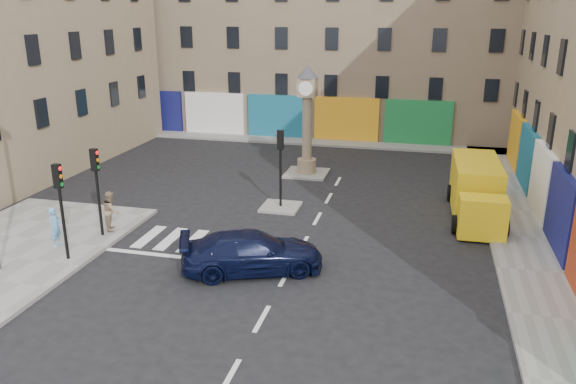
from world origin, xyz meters
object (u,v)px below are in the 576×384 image
at_px(traffic_light_left_near, 60,197).
at_px(clock_pillar, 307,114).
at_px(navy_sedan, 252,252).
at_px(pedestrian_blue, 55,227).
at_px(yellow_van, 476,190).
at_px(traffic_light_island, 280,156).
at_px(traffic_light_left_far, 97,178).
at_px(pedestrian_tan, 111,211).

distance_m(traffic_light_left_near, clock_pillar, 15.19).
relative_size(navy_sedan, pedestrian_blue, 3.24).
height_order(yellow_van, pedestrian_blue, yellow_van).
relative_size(traffic_light_left_near, clock_pillar, 0.61).
bearing_deg(yellow_van, traffic_light_island, -172.95).
xyz_separation_m(clock_pillar, yellow_van, (9.00, -4.71, -2.34)).
relative_size(clock_pillar, pedestrian_blue, 3.84).
relative_size(clock_pillar, yellow_van, 0.91).
relative_size(traffic_light_left_far, navy_sedan, 0.72).
bearing_deg(yellow_van, pedestrian_tan, -159.51).
relative_size(traffic_light_island, navy_sedan, 0.72).
relative_size(traffic_light_left_near, navy_sedan, 0.72).
bearing_deg(navy_sedan, traffic_light_island, -16.45).
xyz_separation_m(traffic_light_left_near, pedestrian_blue, (-1.15, 0.99, -1.68)).
distance_m(traffic_light_left_far, pedestrian_blue, 2.47).
relative_size(pedestrian_blue, pedestrian_tan, 0.93).
xyz_separation_m(traffic_light_left_far, pedestrian_tan, (0.09, 0.67, -1.62)).
bearing_deg(pedestrian_tan, pedestrian_blue, 122.95).
height_order(traffic_light_island, clock_pillar, clock_pillar).
bearing_deg(pedestrian_blue, pedestrian_tan, -30.50).
bearing_deg(traffic_light_left_near, yellow_van, 30.70).
distance_m(clock_pillar, navy_sedan, 13.16).
bearing_deg(traffic_light_island, yellow_van, 8.12).
bearing_deg(traffic_light_left_near, navy_sedan, 7.74).
bearing_deg(traffic_light_left_near, clock_pillar, 65.45).
bearing_deg(navy_sedan, traffic_light_left_near, 75.35).
height_order(yellow_van, pedestrian_tan, yellow_van).
relative_size(traffic_light_left_near, traffic_light_left_far, 1.00).
bearing_deg(navy_sedan, pedestrian_blue, 67.33).
xyz_separation_m(traffic_light_left_near, pedestrian_tan, (0.09, 3.07, -1.62)).
height_order(clock_pillar, pedestrian_blue, clock_pillar).
xyz_separation_m(yellow_van, pedestrian_tan, (-15.21, -6.01, -0.21)).
relative_size(navy_sedan, pedestrian_tan, 3.02).
bearing_deg(pedestrian_tan, traffic_light_island, -79.00).
height_order(traffic_light_left_far, navy_sedan, traffic_light_left_far).
bearing_deg(traffic_light_left_far, clock_pillar, 61.06).
distance_m(clock_pillar, pedestrian_tan, 12.65).
height_order(traffic_light_left_near, yellow_van, traffic_light_left_near).
bearing_deg(traffic_light_island, pedestrian_tan, -142.74).
distance_m(traffic_light_left_near, traffic_light_island, 10.03).
height_order(pedestrian_blue, pedestrian_tan, pedestrian_tan).
relative_size(traffic_light_island, pedestrian_blue, 2.33).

